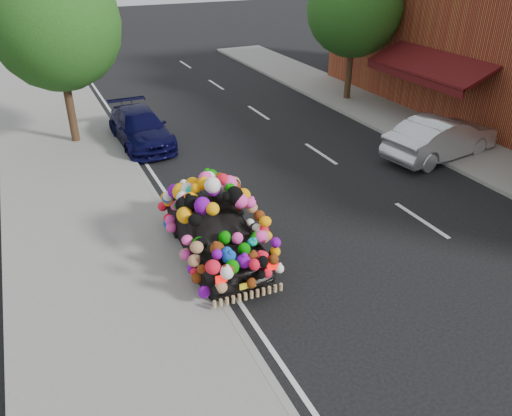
{
  "coord_description": "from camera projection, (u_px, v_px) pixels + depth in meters",
  "views": [
    {
      "loc": [
        -5.02,
        -8.4,
        6.44
      ],
      "look_at": [
        -0.89,
        0.53,
        1.12
      ],
      "focal_mm": 35.0,
      "sensor_mm": 36.0,
      "label": 1
    }
  ],
  "objects": [
    {
      "name": "ground",
      "position": [
        300.0,
        252.0,
        11.62
      ],
      "size": [
        100.0,
        100.0,
        0.0
      ],
      "primitive_type": "plane",
      "color": "black",
      "rests_on": "ground"
    },
    {
      "name": "sidewalk",
      "position": [
        113.0,
        300.0,
        10.01
      ],
      "size": [
        4.0,
        60.0,
        0.12
      ],
      "primitive_type": "cube",
      "color": "gray",
      "rests_on": "ground"
    },
    {
      "name": "kerb",
      "position": [
        205.0,
        275.0,
        10.72
      ],
      "size": [
        0.15,
        60.0,
        0.13
      ],
      "primitive_type": "cube",
      "color": "gray",
      "rests_on": "ground"
    },
    {
      "name": "footpath_far",
      "position": [
        467.0,
        151.0,
        17.01
      ],
      "size": [
        3.0,
        40.0,
        0.12
      ],
      "primitive_type": "cube",
      "color": "gray",
      "rests_on": "ground"
    },
    {
      "name": "lane_markings",
      "position": [
        421.0,
        220.0,
        12.95
      ],
      "size": [
        6.0,
        50.0,
        0.01
      ],
      "primitive_type": null,
      "color": "silver",
      "rests_on": "ground"
    },
    {
      "name": "tree_near_sidewalk",
      "position": [
        55.0,
        25.0,
        15.88
      ],
      "size": [
        4.2,
        4.2,
        6.13
      ],
      "color": "#332114",
      "rests_on": "ground"
    },
    {
      "name": "tree_far_b",
      "position": [
        354.0,
        8.0,
        20.7
      ],
      "size": [
        4.0,
        4.0,
        5.9
      ],
      "color": "#332114",
      "rests_on": "ground"
    },
    {
      "name": "plush_art_car",
      "position": [
        215.0,
        216.0,
        11.08
      ],
      "size": [
        2.08,
        4.16,
        1.98
      ],
      "rotation": [
        0.0,
        0.0,
        -0.04
      ],
      "color": "black",
      "rests_on": "ground"
    },
    {
      "name": "navy_sedan",
      "position": [
        140.0,
        128.0,
        17.49
      ],
      "size": [
        1.75,
        4.13,
        1.19
      ],
      "primitive_type": "imported",
      "rotation": [
        0.0,
        0.0,
        0.02
      ],
      "color": "black",
      "rests_on": "ground"
    },
    {
      "name": "silver_hatchback",
      "position": [
        441.0,
        138.0,
        16.36
      ],
      "size": [
        4.32,
        2.02,
        1.37
      ],
      "primitive_type": "imported",
      "rotation": [
        0.0,
        0.0,
        1.71
      ],
      "color": "silver",
      "rests_on": "ground"
    }
  ]
}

